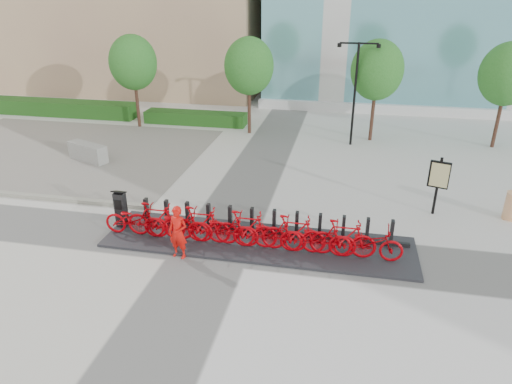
% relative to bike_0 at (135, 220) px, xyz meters
% --- Properties ---
extents(ground, '(120.00, 120.00, 0.00)m').
position_rel_bike_0_xyz_m(ground, '(2.60, 0.05, -0.60)').
color(ground, silver).
extents(gravel_patch, '(14.00, 14.00, 0.00)m').
position_rel_bike_0_xyz_m(gravel_patch, '(-7.40, 7.05, -0.60)').
color(gravel_patch, '#666059').
rests_on(gravel_patch, ground).
extents(hedge_a, '(10.00, 1.40, 0.90)m').
position_rel_bike_0_xyz_m(hedge_a, '(-11.40, 13.55, -0.15)').
color(hedge_a, '#22551C').
rests_on(hedge_a, ground).
extents(hedge_b, '(6.00, 1.20, 0.70)m').
position_rel_bike_0_xyz_m(hedge_b, '(-2.40, 13.25, -0.25)').
color(hedge_b, '#22551C').
rests_on(hedge_b, ground).
extents(tree_0, '(2.60, 2.60, 5.10)m').
position_rel_bike_0_xyz_m(tree_0, '(-5.40, 12.05, 2.99)').
color(tree_0, '#392418').
rests_on(tree_0, ground).
extents(tree_1, '(2.60, 2.60, 5.10)m').
position_rel_bike_0_xyz_m(tree_1, '(1.10, 12.05, 2.99)').
color(tree_1, '#392418').
rests_on(tree_1, ground).
extents(tree_2, '(2.60, 2.60, 5.10)m').
position_rel_bike_0_xyz_m(tree_2, '(7.60, 12.05, 2.99)').
color(tree_2, '#392418').
rests_on(tree_2, ground).
extents(tree_3, '(2.60, 2.60, 5.10)m').
position_rel_bike_0_xyz_m(tree_3, '(13.60, 12.05, 2.99)').
color(tree_3, '#392418').
rests_on(tree_3, ground).
extents(streetlamp, '(2.00, 0.20, 5.00)m').
position_rel_bike_0_xyz_m(streetlamp, '(6.60, 11.05, 2.53)').
color(streetlamp, black).
rests_on(streetlamp, ground).
extents(dock_pad, '(9.60, 2.40, 0.08)m').
position_rel_bike_0_xyz_m(dock_pad, '(3.90, 0.35, -0.56)').
color(dock_pad, '#26262B').
rests_on(dock_pad, ground).
extents(dock_rail_posts, '(8.02, 0.50, 0.85)m').
position_rel_bike_0_xyz_m(dock_rail_posts, '(3.96, 0.82, -0.10)').
color(dock_rail_posts, black).
rests_on(dock_rail_posts, dock_pad).
extents(bike_0, '(1.98, 0.69, 1.04)m').
position_rel_bike_0_xyz_m(bike_0, '(0.00, 0.00, 0.00)').
color(bike_0, '#A30006').
rests_on(bike_0, dock_pad).
extents(bike_1, '(1.92, 0.54, 1.15)m').
position_rel_bike_0_xyz_m(bike_1, '(0.72, 0.00, 0.06)').
color(bike_1, '#A30006').
rests_on(bike_1, dock_pad).
extents(bike_2, '(1.98, 0.69, 1.04)m').
position_rel_bike_0_xyz_m(bike_2, '(1.44, 0.00, 0.00)').
color(bike_2, '#A30006').
rests_on(bike_2, dock_pad).
extents(bike_3, '(1.92, 0.54, 1.15)m').
position_rel_bike_0_xyz_m(bike_3, '(2.16, 0.00, 0.06)').
color(bike_3, '#A30006').
rests_on(bike_3, dock_pad).
extents(bike_4, '(1.98, 0.69, 1.04)m').
position_rel_bike_0_xyz_m(bike_4, '(2.88, 0.00, 0.00)').
color(bike_4, '#A30006').
rests_on(bike_4, dock_pad).
extents(bike_5, '(1.92, 0.54, 1.15)m').
position_rel_bike_0_xyz_m(bike_5, '(3.60, 0.00, 0.06)').
color(bike_5, '#A30006').
rests_on(bike_5, dock_pad).
extents(bike_6, '(1.98, 0.69, 1.04)m').
position_rel_bike_0_xyz_m(bike_6, '(4.32, 0.00, 0.00)').
color(bike_6, '#A30006').
rests_on(bike_6, dock_pad).
extents(bike_7, '(1.92, 0.54, 1.15)m').
position_rel_bike_0_xyz_m(bike_7, '(5.04, 0.00, 0.06)').
color(bike_7, '#A30006').
rests_on(bike_7, dock_pad).
extents(bike_8, '(1.98, 0.69, 1.04)m').
position_rel_bike_0_xyz_m(bike_8, '(5.76, 0.00, 0.00)').
color(bike_8, '#A30006').
rests_on(bike_8, dock_pad).
extents(bike_9, '(1.92, 0.54, 1.15)m').
position_rel_bike_0_xyz_m(bike_9, '(6.48, 0.00, 0.06)').
color(bike_9, '#A30006').
rests_on(bike_9, dock_pad).
extents(bike_10, '(1.98, 0.69, 1.04)m').
position_rel_bike_0_xyz_m(bike_10, '(7.20, 0.00, 0.00)').
color(bike_10, '#A30006').
rests_on(bike_10, dock_pad).
extents(kiosk, '(0.41, 0.35, 1.30)m').
position_rel_bike_0_xyz_m(kiosk, '(-0.68, 0.46, 0.10)').
color(kiosk, black).
rests_on(kiosk, dock_pad).
extents(worker_red, '(0.65, 0.49, 1.62)m').
position_rel_bike_0_xyz_m(worker_red, '(1.78, -0.87, 0.21)').
color(worker_red, red).
rests_on(worker_red, ground).
extents(construction_barrel, '(0.63, 0.63, 0.98)m').
position_rel_bike_0_xyz_m(construction_barrel, '(12.09, 3.70, -0.11)').
color(construction_barrel, orange).
rests_on(construction_barrel, ground).
extents(jersey_barrier, '(2.17, 1.32, 0.81)m').
position_rel_bike_0_xyz_m(jersey_barrier, '(-5.24, 6.19, -0.19)').
color(jersey_barrier, gray).
rests_on(jersey_barrier, ground).
extents(map_sign, '(0.68, 0.31, 2.09)m').
position_rel_bike_0_xyz_m(map_sign, '(9.56, 3.60, 0.78)').
color(map_sign, black).
rests_on(map_sign, ground).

